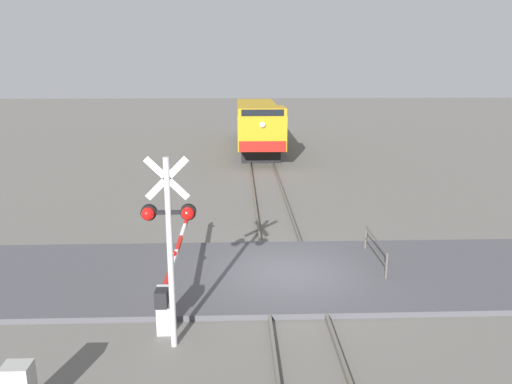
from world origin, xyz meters
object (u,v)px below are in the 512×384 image
at_px(locomotive, 258,123).
at_px(guard_railing, 376,248).
at_px(crossing_signal, 169,231).
at_px(crossing_gate, 170,284).

bearing_deg(locomotive, guard_railing, -82.91).
height_order(crossing_signal, crossing_gate, crossing_signal).
bearing_deg(guard_railing, crossing_signal, -142.48).
bearing_deg(guard_railing, locomotive, 97.09).
relative_size(crossing_signal, guard_railing, 1.72).
bearing_deg(crossing_signal, locomotive, 83.76).
bearing_deg(crossing_signal, crossing_gate, 99.94).
bearing_deg(crossing_signal, guard_railing, 37.52).
relative_size(locomotive, crossing_gate, 2.29).
distance_m(locomotive, crossing_gate, 25.88).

